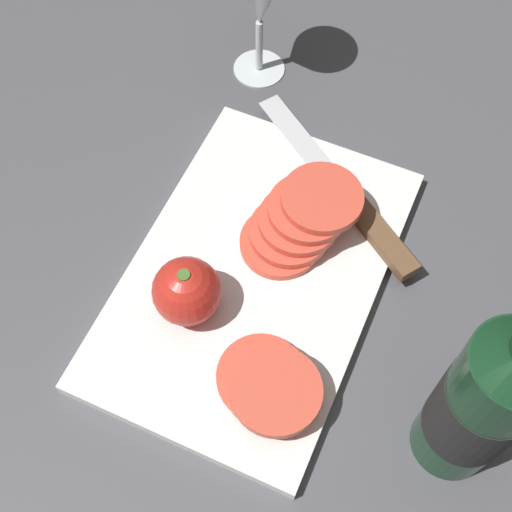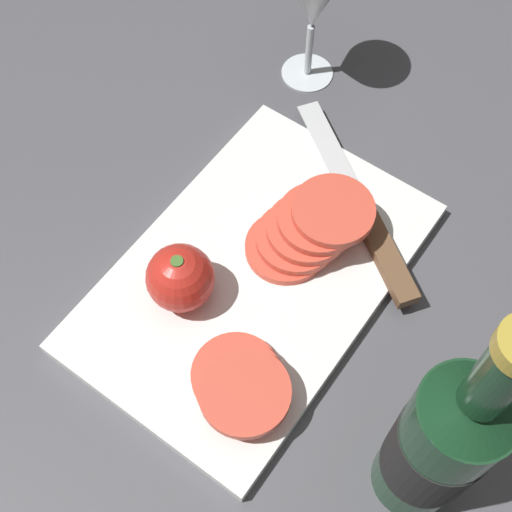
% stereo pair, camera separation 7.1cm
% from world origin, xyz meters
% --- Properties ---
extents(ground_plane, '(3.00, 3.00, 0.00)m').
position_xyz_m(ground_plane, '(0.00, 0.00, 0.00)').
color(ground_plane, '#4C4C51').
extents(cutting_board, '(0.38, 0.25, 0.02)m').
position_xyz_m(cutting_board, '(0.00, 0.04, 0.01)').
color(cutting_board, white).
rests_on(cutting_board, ground_plane).
extents(wine_bottle, '(0.07, 0.07, 0.33)m').
position_xyz_m(wine_bottle, '(-0.08, -0.20, 0.12)').
color(wine_bottle, '#14381E').
rests_on(wine_bottle, ground_plane).
extents(whole_tomato, '(0.07, 0.07, 0.07)m').
position_xyz_m(whole_tomato, '(-0.06, 0.08, 0.05)').
color(whole_tomato, red).
rests_on(whole_tomato, cutting_board).
extents(knife, '(0.18, 0.24, 0.01)m').
position_xyz_m(knife, '(0.11, -0.04, 0.02)').
color(knife, silver).
rests_on(knife, cutting_board).
extents(tomato_slice_stack_near, '(0.13, 0.11, 0.05)m').
position_xyz_m(tomato_slice_stack_near, '(0.06, 0.02, 0.04)').
color(tomato_slice_stack_near, '#DB4C38').
rests_on(tomato_slice_stack_near, cutting_board).
extents(tomato_slice_stack_far, '(0.10, 0.11, 0.03)m').
position_xyz_m(tomato_slice_stack_far, '(-0.11, -0.03, 0.03)').
color(tomato_slice_stack_far, '#DB4C38').
rests_on(tomato_slice_stack_far, cutting_board).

